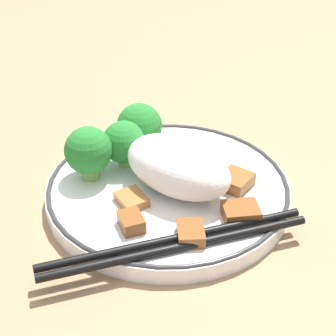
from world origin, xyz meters
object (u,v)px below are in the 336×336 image
(broccoli_back_center, at_px, (122,144))
(plate, at_px, (168,190))
(chopsticks, at_px, (175,243))
(broccoli_back_left, at_px, (139,126))
(broccoli_back_right, at_px, (88,151))

(broccoli_back_center, bearing_deg, plate, -176.71)
(broccoli_back_center, relative_size, chopsticks, 0.24)
(broccoli_back_left, xyz_separation_m, chopsticks, (-0.13, 0.10, -0.03))
(broccoli_back_center, distance_m, chopsticks, 0.14)
(broccoli_back_left, xyz_separation_m, broccoli_back_right, (0.01, 0.07, 0.00))
(plate, height_order, broccoli_back_center, broccoli_back_center)
(broccoli_back_right, bearing_deg, chopsticks, 166.69)
(broccoli_back_left, bearing_deg, broccoli_back_center, 101.77)
(plate, distance_m, broccoli_back_center, 0.07)
(plate, height_order, broccoli_back_left, broccoli_back_left)
(broccoli_back_left, distance_m, chopsticks, 0.16)
(plate, relative_size, broccoli_back_center, 4.83)
(plate, xyz_separation_m, broccoli_back_center, (0.06, 0.00, 0.03))
(broccoli_back_left, height_order, chopsticks, broccoli_back_left)
(chopsticks, bearing_deg, plate, -47.99)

